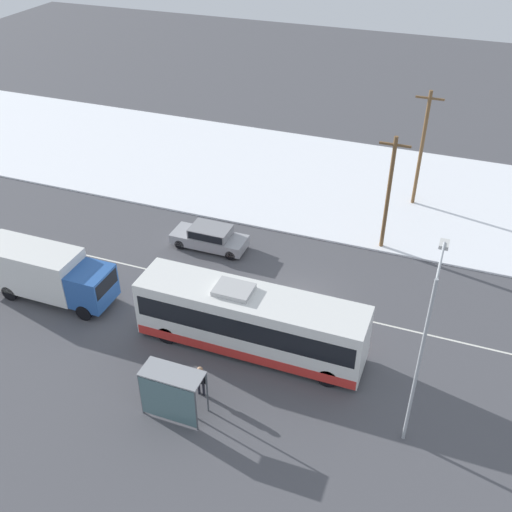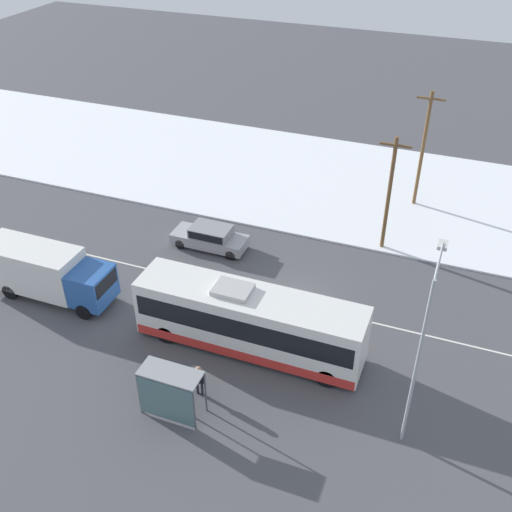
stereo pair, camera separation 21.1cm
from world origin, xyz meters
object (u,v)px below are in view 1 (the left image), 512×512
Objects in this scene: box_truck at (45,272)px; streetlamp at (425,336)px; pedestrian_at_stop at (201,378)px; sedan_car at (210,236)px; utility_pole_snowlot at (422,148)px; city_bus at (251,321)px; utility_pole_roadside at (389,192)px; bus_shelter at (170,390)px.

box_truck is 20.42m from streetlamp.
pedestrian_at_stop is (10.93, -3.63, -0.62)m from box_truck.
utility_pole_snowlot is at bearing -137.65° from sedan_car.
pedestrian_at_stop is (-0.98, -3.70, -0.68)m from city_bus.
utility_pole_roadside reaches higher than city_bus.
pedestrian_at_stop is at bearing -106.67° from utility_pole_snowlot.
utility_pole_roadside is (5.99, 16.63, 2.21)m from bus_shelter.
utility_pole_snowlot is (5.39, 17.57, 2.53)m from city_bus.
utility_pole_snowlot is (7.00, 22.89, 2.57)m from bus_shelter.
bus_shelter reaches higher than sedan_car.
utility_pole_snowlot reaches higher than box_truck.
city_bus is at bearing 163.62° from streetlamp.
bus_shelter is (-1.61, -5.32, -0.04)m from city_bus.
utility_pole_snowlot reaches higher than utility_pole_roadside.
box_truck is at bearing -134.44° from utility_pole_snowlot.
utility_pole_roadside is (4.38, 11.31, 2.17)m from city_bus.
box_truck is at bearing 153.00° from bus_shelter.
bus_shelter is at bearing -106.83° from city_bus.
streetlamp is at bearing -82.38° from utility_pole_snowlot.
utility_pole_snowlot is (11.00, 10.03, 3.44)m from sedan_car.
box_truck is at bearing -179.66° from city_bus.
streetlamp is 14.23m from utility_pole_roadside.
sedan_car is 11.11m from utility_pole_roadside.
bus_shelter is 0.37× the size of utility_pole_roadside.
pedestrian_at_stop is 0.23× the size of utility_pole_roadside.
pedestrian_at_stop is 1.84m from bus_shelter.
box_truck is 11.56m from bus_shelter.
utility_pole_snowlot reaches higher than bus_shelter.
sedan_car is 15.27m from utility_pole_snowlot.
streetlamp is at bearing -74.95° from utility_pole_roadside.
utility_pole_roadside is at bearing -159.33° from sedan_car.
pedestrian_at_stop is at bearing -171.59° from streetlamp.
sedan_car is 0.58× the size of utility_pole_snowlot.
sedan_car is at bearing -159.33° from utility_pole_roadside.
utility_pole_snowlot is at bearing 72.94° from city_bus.
utility_pole_snowlot is (17.30, 17.64, 2.59)m from box_truck.
city_bus is 18.55m from utility_pole_snowlot.
pedestrian_at_stop is 22.44m from utility_pole_snowlot.
utility_pole_snowlot is at bearing 73.33° from pedestrian_at_stop.
utility_pole_roadside is at bearing 34.95° from box_truck.
utility_pole_roadside reaches higher than pedestrian_at_stop.
sedan_car is 17.46m from streetlamp.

